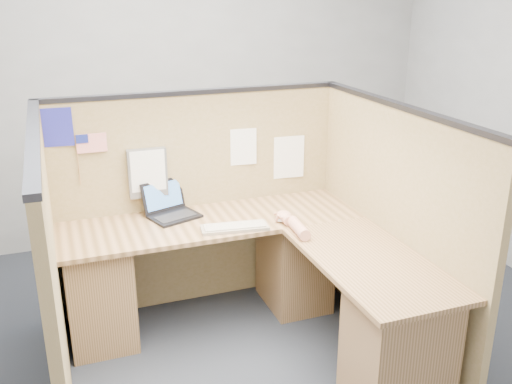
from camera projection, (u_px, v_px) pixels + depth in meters
name	position (u px, v px, depth m)	size (l,w,h in m)	color
floor	(246.00, 375.00, 3.37)	(5.00, 5.00, 0.00)	black
wall_back	(159.00, 82.00, 4.90)	(5.00, 5.00, 0.00)	gray
cubicle_partitions	(223.00, 229.00, 3.49)	(2.06, 1.83, 1.53)	olive
l_desk	(259.00, 288.00, 3.55)	(1.95, 1.75, 0.73)	brown
laptop	(173.00, 207.00, 3.79)	(0.36, 0.38, 0.22)	black
keyboard	(235.00, 227.00, 3.57)	(0.44, 0.20, 0.03)	gray
mouse	(284.00, 219.00, 3.69)	(0.11, 0.07, 0.05)	silver
hand_forearm	(294.00, 224.00, 3.56)	(0.11, 0.39, 0.08)	tan
blue_poster	(58.00, 127.00, 3.49)	(0.18, 0.00, 0.24)	#202295
american_flag	(88.00, 145.00, 3.58)	(0.19, 0.01, 0.33)	olive
file_holder	(148.00, 173.00, 3.75)	(0.26, 0.05, 0.33)	slate
paper_left	(242.00, 147.00, 3.96)	(0.20, 0.00, 0.26)	white
paper_right	(288.00, 157.00, 4.11)	(0.24, 0.00, 0.31)	white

